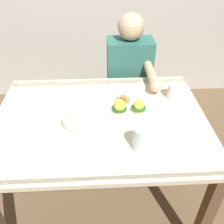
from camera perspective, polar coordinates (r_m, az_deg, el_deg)
ground_plane at (r=1.95m, az=-2.06°, el=-18.66°), size 6.00×6.00×0.00m
dining_table at (r=1.47m, az=-2.60°, el=-4.63°), size 1.20×0.90×0.74m
eggs_benedict_plate at (r=1.43m, az=3.73°, el=0.81°), size 0.27×0.27×0.09m
fruit_bowl at (r=1.36m, az=-8.92°, el=-1.92°), size 0.12×0.12×0.06m
coffee_mug at (r=1.59m, az=14.11°, el=4.75°), size 0.11×0.08×0.09m
fork at (r=1.37m, az=-19.04°, el=-4.67°), size 0.16×0.05×0.00m
water_glass_near at (r=1.20m, az=6.57°, el=-6.33°), size 0.08×0.08×0.13m
diner_person at (r=1.97m, az=4.09°, el=7.70°), size 0.34×0.54×1.14m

